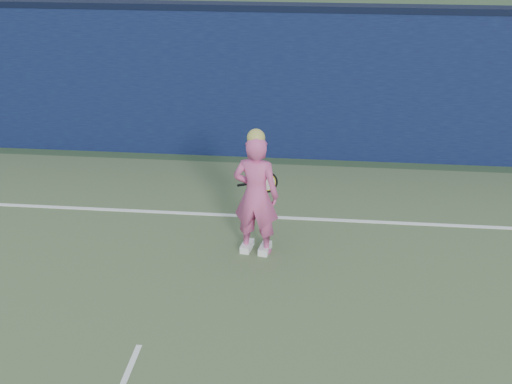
# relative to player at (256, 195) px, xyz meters

# --- Properties ---
(backstop_wall) EXTENTS (24.00, 0.40, 2.50)m
(backstop_wall) POSITION_rel_player_xyz_m (-1.00, 3.46, 0.45)
(backstop_wall) COLOR #0C1036
(backstop_wall) RESTS_ON ground
(wall_cap) EXTENTS (24.00, 0.42, 0.10)m
(wall_cap) POSITION_rel_player_xyz_m (-1.00, 3.46, 1.75)
(wall_cap) COLOR black
(wall_cap) RESTS_ON backstop_wall
(player) EXTENTS (0.63, 0.47, 1.67)m
(player) POSITION_rel_player_xyz_m (0.00, 0.00, 0.00)
(player) COLOR #CA4E8B
(player) RESTS_ON ground
(racket) EXTENTS (0.55, 0.16, 0.30)m
(racket) POSITION_rel_player_xyz_m (0.07, 0.43, -0.01)
(racket) COLOR black
(racket) RESTS_ON ground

